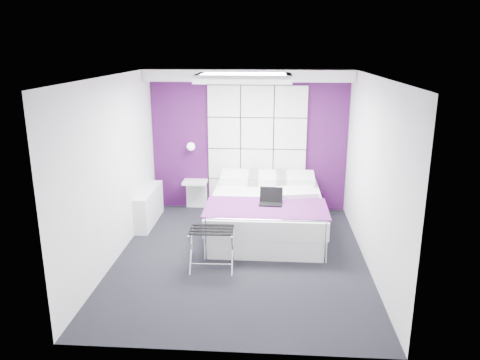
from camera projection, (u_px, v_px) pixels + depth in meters
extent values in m
plane|color=black|center=(241.00, 258.00, 6.85)|extent=(4.40, 4.40, 0.00)
plane|color=white|center=(241.00, 76.00, 6.13)|extent=(4.40, 4.40, 0.00)
plane|color=silver|center=(249.00, 141.00, 8.60)|extent=(3.60, 0.00, 3.60)
plane|color=silver|center=(114.00, 170.00, 6.61)|extent=(0.00, 4.40, 4.40)
plane|color=silver|center=(373.00, 174.00, 6.37)|extent=(0.00, 4.40, 4.40)
cube|color=#400F45|center=(249.00, 141.00, 8.59)|extent=(3.58, 0.02, 2.58)
cube|color=white|center=(249.00, 75.00, 8.02)|extent=(3.58, 0.50, 0.20)
sphere|color=white|center=(191.00, 146.00, 8.55)|extent=(0.15, 0.15, 0.15)
cube|color=white|center=(149.00, 206.00, 8.12)|extent=(0.22, 1.20, 0.60)
cube|color=white|center=(266.00, 223.00, 7.74)|extent=(1.76, 2.20, 0.33)
cube|color=silver|center=(266.00, 206.00, 7.65)|extent=(1.80, 2.24, 0.27)
cube|color=#541858|center=(266.00, 208.00, 7.08)|extent=(1.86, 0.99, 0.03)
cube|color=white|center=(195.00, 182.00, 8.70)|extent=(0.45, 0.35, 0.05)
cube|color=black|center=(212.00, 230.00, 6.36)|extent=(0.59, 0.44, 0.01)
cube|color=black|center=(271.00, 204.00, 7.19)|extent=(0.35, 0.25, 0.02)
cube|color=black|center=(271.00, 194.00, 7.27)|extent=(0.35, 0.01, 0.24)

